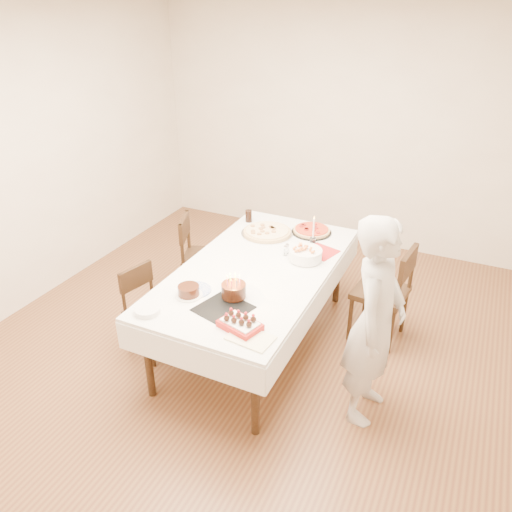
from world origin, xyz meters
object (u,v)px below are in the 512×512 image
at_px(chair_right_savory, 381,292).
at_px(strawberry_box, 240,324).
at_px(pizza_white, 267,232).
at_px(birthday_cake, 234,286).
at_px(taper_candle, 313,229).
at_px(chair_left_dessert, 152,312).
at_px(person, 375,322).
at_px(pizza_pepperoni, 312,230).
at_px(chair_left_savory, 205,257).
at_px(dining_table, 256,306).
at_px(layer_cake, 189,291).
at_px(cola_glass, 249,216).
at_px(pasta_bowl, 305,254).

distance_m(chair_right_savory, strawberry_box, 1.54).
bearing_deg(pizza_white, birthday_cake, -78.39).
bearing_deg(taper_candle, chair_left_dessert, -131.86).
bearing_deg(person, pizza_white, 53.58).
bearing_deg(pizza_pepperoni, pizza_white, -150.47).
distance_m(person, birthday_cake, 1.03).
xyz_separation_m(chair_left_savory, pizza_pepperoni, (0.97, 0.35, 0.34)).
bearing_deg(chair_right_savory, dining_table, -143.47).
bearing_deg(layer_cake, pizza_pepperoni, 72.54).
distance_m(chair_left_savory, cola_glass, 0.60).
bearing_deg(person, chair_left_dessert, 95.28).
distance_m(chair_right_savory, layer_cake, 1.69).
bearing_deg(layer_cake, dining_table, 66.03).
bearing_deg(chair_left_savory, layer_cake, 94.09).
height_order(pizza_pepperoni, taper_candle, taper_candle).
bearing_deg(pizza_white, chair_right_savory, -4.31).
xyz_separation_m(chair_left_dessert, person, (1.81, 0.09, 0.39)).
xyz_separation_m(pizza_pepperoni, cola_glass, (-0.65, -0.02, 0.04)).
height_order(chair_right_savory, pizza_white, chair_right_savory).
relative_size(cola_glass, birthday_cake, 0.65).
distance_m(chair_right_savory, pizza_pepperoni, 0.86).
xyz_separation_m(dining_table, chair_left_savory, (-0.79, 0.49, 0.06)).
distance_m(person, pizza_white, 1.61).
bearing_deg(layer_cake, chair_left_dessert, 164.88).
distance_m(cola_glass, birthday_cake, 1.38).
relative_size(dining_table, strawberry_box, 7.73).
relative_size(pizza_pepperoni, layer_cake, 1.83).
bearing_deg(chair_right_savory, pasta_bowl, -151.98).
distance_m(pizza_white, strawberry_box, 1.49).
bearing_deg(cola_glass, chair_right_savory, -10.81).
relative_size(chair_left_dessert, taper_candle, 2.96).
bearing_deg(strawberry_box, birthday_cake, 123.83).
height_order(chair_left_dessert, cola_glass, cola_glass).
distance_m(dining_table, chair_left_dessert, 0.87).
relative_size(chair_left_dessert, pizza_pepperoni, 2.07).
bearing_deg(pizza_white, layer_cake, -94.00).
height_order(chair_left_savory, pizza_pepperoni, chair_left_savory).
distance_m(pizza_pepperoni, pasta_bowl, 0.55).
bearing_deg(strawberry_box, taper_candle, 89.88).
height_order(chair_left_dessert, pizza_pepperoni, pizza_pepperoni).
distance_m(pizza_pepperoni, taper_candle, 0.23).
relative_size(pizza_white, pizza_pepperoni, 1.30).
bearing_deg(pizza_pepperoni, pasta_bowl, -75.82).
relative_size(dining_table, pasta_bowl, 7.69).
bearing_deg(dining_table, chair_left_dessert, -147.17).
xyz_separation_m(pizza_pepperoni, birthday_cake, (-0.14, -1.31, 0.07)).
xyz_separation_m(person, strawberry_box, (-0.81, -0.42, 0.01)).
distance_m(chair_left_savory, taper_candle, 1.16).
distance_m(dining_table, person, 1.21).
height_order(dining_table, pizza_pepperoni, pizza_pepperoni).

